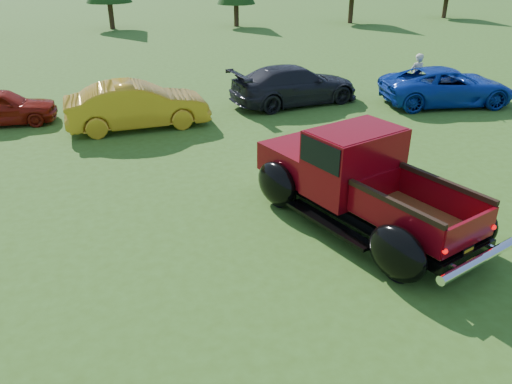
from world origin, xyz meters
TOP-DOWN VIEW (x-y plane):
  - ground at (0.00, 0.00)m, footprint 120.00×120.00m
  - pickup_truck at (1.82, 0.53)m, footprint 3.93×5.69m
  - show_car_red at (-6.60, 9.34)m, footprint 3.49×1.50m
  - show_car_yellow at (-2.27, 7.83)m, footprint 4.58×1.91m
  - show_car_grey at (3.50, 9.18)m, footprint 5.14×2.82m
  - show_car_blue at (8.92, 7.67)m, footprint 5.10×2.87m
  - spectator at (8.28, 8.78)m, footprint 0.66×0.48m

SIDE VIEW (x-z plane):
  - ground at x=0.00m, z-range 0.00..0.00m
  - show_car_red at x=-6.60m, z-range 0.00..1.17m
  - show_car_blue at x=8.92m, z-range 0.00..1.35m
  - show_car_grey at x=3.50m, z-range 0.00..1.41m
  - show_car_yellow at x=-2.27m, z-range 0.00..1.47m
  - spectator at x=8.28m, z-range 0.00..1.70m
  - pickup_truck at x=1.82m, z-range -0.05..1.93m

